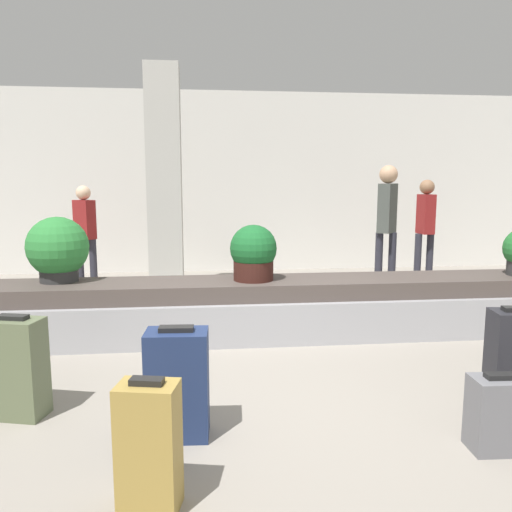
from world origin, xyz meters
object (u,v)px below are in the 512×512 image
Objects in this scene: pillar at (165,182)px; traveler_0 at (85,228)px; suitcase_0 at (149,447)px; traveler_2 at (387,216)px; suitcase_4 at (511,364)px; suitcase_1 at (498,414)px; potted_plant_2 at (58,250)px; potted_plant_0 at (253,253)px; suitcase_3 at (178,384)px; suitcase_2 at (16,368)px; traveler_1 at (425,222)px.

traveler_0 is (-1.26, 0.59, -0.68)m from pillar.
traveler_2 is (2.91, 4.60, 0.80)m from suitcase_0.
pillar is 5.06m from suitcase_4.
potted_plant_2 reaches higher than suitcase_1.
traveler_0 is (-2.30, 2.75, 0.04)m from potted_plant_0.
potted_plant_0 is at bearing -64.33° from pillar.
suitcase_3 is 0.93× the size of suitcase_4.
suitcase_2 is 1.00× the size of suitcase_3.
pillar reaches higher than suitcase_2.
potted_plant_0 is at bearing 119.78° from suitcase_1.
suitcase_0 is 0.43× the size of traveler_0.
pillar is 1.55m from traveler_0.
suitcase_1 is 0.31× the size of traveler_0.
pillar reaches higher than potted_plant_2.
pillar is 4.83× the size of potted_plant_2.
suitcase_2 is at bearing 163.47° from suitcase_3.
suitcase_1 is at bearing 163.22° from traveler_0.
traveler_2 is (-0.91, -0.70, 0.15)m from traveler_1.
traveler_1 is at bearing -143.08° from traveler_0.
suitcase_0 is 2.46m from suitcase_4.
traveler_2 reaches higher than traveler_1.
traveler_0 reaches higher than suitcase_1.
suitcase_0 reaches higher than suitcase_1.
suitcase_4 is at bearing -52.33° from potted_plant_0.
suitcase_3 is 5.09m from traveler_0.
traveler_2 reaches higher than suitcase_2.
suitcase_3 reaches higher than suitcase_0.
traveler_0 is at bearing 129.87° from potted_plant_0.
suitcase_2 is at bearing -137.35° from potted_plant_0.
suitcase_1 is at bearing -38.75° from potted_plant_2.
potted_plant_2 is at bearing -65.60° from traveler_1.
suitcase_3 is (1.11, -0.40, 0.00)m from suitcase_2.
traveler_1 is (1.47, 4.56, 0.61)m from suitcase_4.
suitcase_4 is at bearing -19.16° from traveler_1.
suitcase_3 is at bearing 147.53° from traveler_0.
traveler_2 is at bearing -152.50° from traveler_0.
traveler_2 is at bearing 57.61° from suitcase_3.
suitcase_3 is 0.44× the size of traveler_1.
suitcase_1 is 2.79m from potted_plant_0.
potted_plant_2 is at bearing 144.40° from suitcase_1.
traveler_2 is at bearing 69.44° from suitcase_0.
traveler_2 is (2.81, 3.90, 0.78)m from suitcase_3.
suitcase_3 is 5.95m from traveler_1.
potted_plant_0 is (-1.55, 2.01, 0.50)m from suitcase_4.
suitcase_4 is at bearing 168.00° from traveler_0.
pillar is 4.41m from suitcase_3.
pillar is at bearing -166.11° from traveler_0.
traveler_1 reaches higher than potted_plant_2.
suitcase_1 is at bearing 21.19° from suitcase_0.
traveler_2 is at bearing 22.59° from potted_plant_2.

